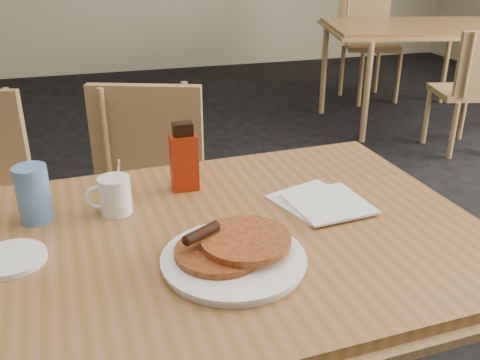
% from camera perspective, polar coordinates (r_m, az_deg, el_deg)
% --- Properties ---
extents(main_table, '(1.33, 0.93, 0.75)m').
position_cam_1_polar(main_table, '(1.20, -3.76, -7.55)').
color(main_table, '#9C5B37').
rests_on(main_table, floor).
extents(neighbor_table, '(1.53, 1.21, 0.75)m').
position_cam_1_polar(neighbor_table, '(4.40, 18.34, 14.96)').
color(neighbor_table, '#9C5B37').
rests_on(neighbor_table, floor).
extents(chair_main_far, '(0.51, 0.52, 0.89)m').
position_cam_1_polar(chair_main_far, '(1.91, -9.21, -1.17)').
color(chair_main_far, '#AE7752').
rests_on(chair_main_far, floor).
extents(chair_neighbor_far, '(0.58, 0.60, 0.99)m').
position_cam_1_polar(chair_neighbor_far, '(5.04, 13.49, 15.22)').
color(chair_neighbor_far, '#AE7752').
rests_on(chair_neighbor_far, floor).
extents(chair_neighbor_near, '(0.45, 0.46, 0.83)m').
position_cam_1_polar(chair_neighbor_near, '(3.85, 23.69, 9.58)').
color(chair_neighbor_near, '#AE7752').
rests_on(chair_neighbor_near, floor).
extents(pancake_plate, '(0.29, 0.29, 0.07)m').
position_cam_1_polar(pancake_plate, '(1.08, -0.76, -7.97)').
color(pancake_plate, white).
rests_on(pancake_plate, main_table).
extents(coffee_mug, '(0.11, 0.08, 0.14)m').
position_cam_1_polar(coffee_mug, '(1.29, -13.29, -1.52)').
color(coffee_mug, white).
rests_on(coffee_mug, main_table).
extents(syrup_bottle, '(0.07, 0.04, 0.18)m').
position_cam_1_polar(syrup_bottle, '(1.36, -5.99, 2.23)').
color(syrup_bottle, maroon).
rests_on(syrup_bottle, main_table).
extents(napkin_stack, '(0.23, 0.24, 0.01)m').
position_cam_1_polar(napkin_stack, '(1.32, 8.69, -2.35)').
color(napkin_stack, silver).
rests_on(napkin_stack, main_table).
extents(blue_tumbler, '(0.09, 0.09, 0.13)m').
position_cam_1_polar(blue_tumbler, '(1.30, -21.18, -1.38)').
color(blue_tumbler, '#5381C3').
rests_on(blue_tumbler, main_table).
extents(side_saucer, '(0.17, 0.17, 0.01)m').
position_cam_1_polar(side_saucer, '(1.18, -23.29, -7.73)').
color(side_saucer, white).
rests_on(side_saucer, main_table).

